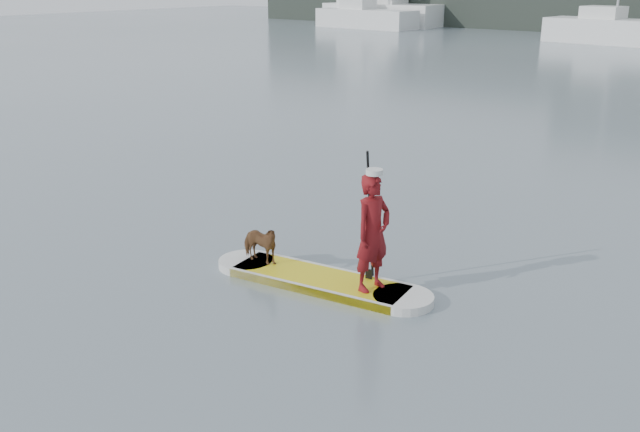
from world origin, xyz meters
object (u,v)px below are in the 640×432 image
Objects in this scene: dog at (259,244)px; sailboat_a at (365,17)px; paddler at (373,233)px; sailboat_c at (613,29)px; motor_yacht_b at (378,3)px; paddleboard at (320,280)px.

sailboat_a is at bearing 30.10° from dog.
sailboat_c is at bearing 21.82° from paddler.
sailboat_c reaches higher than motor_yacht_b.
paddler is at bearing -0.00° from paddleboard.
sailboat_a reaches higher than paddler.
sailboat_c reaches higher than paddler.
sailboat_a is (-28.66, 41.13, -0.05)m from paddler.
dog is 0.06× the size of sailboat_a.
paddleboard is 4.77× the size of dog.
dog is 0.07× the size of motor_yacht_b.
paddler is 0.13× the size of sailboat_a.
sailboat_c is 21.21m from motor_yacht_b.
paddleboard is 49.79m from sailboat_a.
sailboat_a is at bearing -76.16° from motor_yacht_b.
dog is at bearing -60.19° from motor_yacht_b.
sailboat_c is (-7.12, 39.58, 0.47)m from dog.
paddler is 50.13m from sailboat_a.
sailboat_a is at bearing -178.93° from sailboat_c.
paddleboard is 40.27m from sailboat_c.
paddler is 0.16× the size of motor_yacht_b.
sailboat_a is (-27.88, 41.24, 0.80)m from paddleboard.
sailboat_c is (-8.89, 39.32, -0.03)m from paddler.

